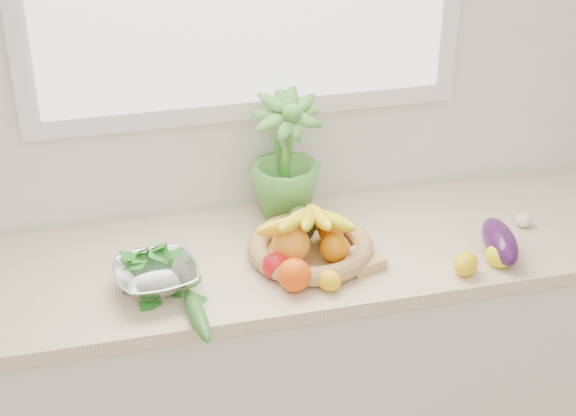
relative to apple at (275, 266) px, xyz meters
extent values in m
cube|color=white|center=(0.01, 0.43, 0.41)|extent=(4.50, 0.02, 2.70)
cube|color=silver|center=(0.01, 0.13, -0.51)|extent=(2.20, 0.58, 0.86)
cube|color=beige|center=(0.01, 0.13, -0.06)|extent=(2.24, 0.62, 0.04)
sphere|color=#FE4C08|center=(0.04, -0.07, 0.01)|extent=(0.11, 0.11, 0.09)
ellipsoid|color=yellow|center=(0.13, -0.09, -0.01)|extent=(0.09, 0.09, 0.06)
ellipsoid|color=yellow|center=(0.51, -0.11, 0.00)|extent=(0.10, 0.10, 0.07)
ellipsoid|color=yellow|center=(0.62, -0.09, -0.01)|extent=(0.10, 0.10, 0.06)
sphere|color=red|center=(0.00, 0.00, 0.00)|extent=(0.09, 0.09, 0.07)
cube|color=tan|center=(0.26, -0.03, -0.02)|extent=(0.11, 0.07, 0.03)
ellipsoid|color=silver|center=(0.79, 0.09, -0.02)|extent=(0.06, 0.06, 0.04)
ellipsoid|color=white|center=(0.67, 0.05, -0.02)|extent=(0.06, 0.06, 0.04)
ellipsoid|color=white|center=(0.25, 0.04, -0.02)|extent=(0.06, 0.06, 0.04)
ellipsoid|color=#36103D|center=(0.65, -0.04, 0.01)|extent=(0.12, 0.24, 0.09)
ellipsoid|color=#1C5C1B|center=(-0.24, -0.15, -0.02)|extent=(0.06, 0.24, 0.04)
sphere|color=red|center=(-0.24, -0.15, -0.02)|extent=(0.03, 0.03, 0.03)
imported|color=#509937|center=(0.11, 0.32, 0.17)|extent=(0.22, 0.22, 0.38)
cylinder|color=tan|center=(0.12, 0.08, -0.03)|extent=(0.39, 0.39, 0.01)
torus|color=tan|center=(0.12, 0.08, -0.01)|extent=(0.46, 0.46, 0.06)
sphere|color=orange|center=(0.06, 0.05, 0.03)|extent=(0.14, 0.14, 0.11)
sphere|color=orange|center=(0.18, 0.03, 0.02)|extent=(0.11, 0.11, 0.08)
sphere|color=orange|center=(0.20, 0.13, 0.01)|extent=(0.10, 0.10, 0.08)
ellipsoid|color=black|center=(0.11, 0.15, 0.03)|extent=(0.11, 0.11, 0.11)
ellipsoid|color=yellow|center=(0.05, 0.07, 0.08)|extent=(0.23, 0.17, 0.10)
ellipsoid|color=yellow|center=(0.08, 0.08, 0.09)|extent=(0.18, 0.22, 0.10)
ellipsoid|color=gold|center=(0.11, 0.07, 0.10)|extent=(0.12, 0.24, 0.10)
ellipsoid|color=yellow|center=(0.14, 0.08, 0.09)|extent=(0.05, 0.24, 0.10)
ellipsoid|color=yellow|center=(0.18, 0.07, 0.08)|extent=(0.12, 0.24, 0.10)
cylinder|color=silver|center=(-0.32, 0.02, -0.03)|extent=(0.10, 0.10, 0.02)
imported|color=silver|center=(-0.32, 0.02, 0.01)|extent=(0.25, 0.25, 0.05)
ellipsoid|color=#175C1C|center=(-0.32, 0.02, 0.05)|extent=(0.19, 0.19, 0.07)
camera|label=1|loc=(-0.46, -1.97, 1.31)|focal=55.00mm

